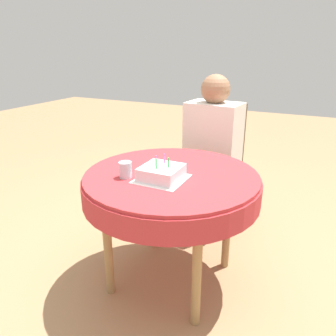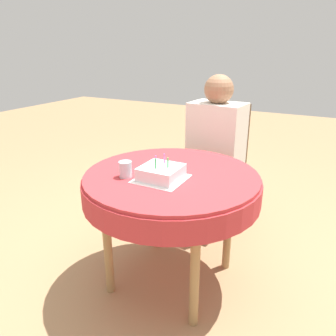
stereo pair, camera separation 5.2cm
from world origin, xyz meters
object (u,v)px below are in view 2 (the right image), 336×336
Objects in this scene: chair at (219,162)px; drinking_glass at (125,169)px; person at (215,139)px; birthday_cake at (161,172)px.

drinking_glass is (-0.19, -1.03, 0.24)m from chair.
person reaches higher than drinking_glass.
person is at bearing 90.41° from birthday_cake.
person is at bearing -90.00° from chair.
drinking_glass is at bearing -161.30° from birthday_cake.
birthday_cake is (-0.00, -0.96, 0.24)m from chair.
chair is 11.09× the size of drinking_glass.
person is at bearing 79.00° from drinking_glass.
chair is at bearing 90.00° from person.
chair is 4.73× the size of birthday_cake.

